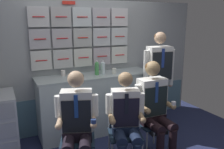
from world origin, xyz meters
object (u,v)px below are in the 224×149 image
espresso_cup_small (74,75)px  service_trolley (1,122)px  crew_member_left (77,121)px  folding_chair_by_counter (148,115)px  crew_member_standing (159,75)px  water_bottle_short (97,68)px  folding_chair_left (78,130)px  crew_member_right (126,119)px  crew_member_by_counter (155,105)px  folding_chair_right (124,125)px

espresso_cup_small → service_trolley: bearing=-178.7°
crew_member_left → folding_chair_by_counter: crew_member_left is taller
crew_member_standing → water_bottle_short: bearing=153.1°
service_trolley → folding_chair_left: size_ratio=1.02×
service_trolley → crew_member_standing: (2.32, -0.38, 0.51)m
crew_member_right → espresso_cup_small: (-0.30, 1.08, 0.35)m
crew_member_right → crew_member_by_counter: (0.51, 0.14, 0.05)m
folding_chair_by_counter → water_bottle_short: 1.08m
crew_member_standing → crew_member_left: bearing=-160.2°
water_bottle_short → crew_member_by_counter: bearing=-66.3°
folding_chair_right → crew_member_by_counter: size_ratio=0.65×
service_trolley → folding_chair_right: (1.42, -0.90, 0.06)m
crew_member_left → crew_member_right: (0.57, -0.12, -0.03)m
water_bottle_short → folding_chair_left: bearing=-125.4°
folding_chair_right → water_bottle_short: 1.11m
espresso_cup_small → crew_member_right: bearing=-74.4°
folding_chair_by_counter → espresso_cup_small: 1.24m
crew_member_left → folding_chair_by_counter: bearing=9.0°
folding_chair_right → crew_member_by_counter: 0.50m
water_bottle_short → folding_chair_by_counter: bearing=-62.2°
crew_member_by_counter → crew_member_standing: 0.74m
crew_member_standing → espresso_cup_small: size_ratio=18.46×
folding_chair_left → folding_chair_by_counter: 1.03m
service_trolley → folding_chair_by_counter: size_ratio=1.02×
folding_chair_left → crew_member_standing: bearing=15.1°
crew_member_by_counter → service_trolley: bearing=153.8°
folding_chair_left → folding_chair_by_counter: same height
service_trolley → folding_chair_by_counter: bearing=-22.1°
crew_member_left → crew_member_by_counter: 1.08m
crew_member_left → folding_chair_right: crew_member_left is taller
crew_member_right → crew_member_standing: size_ratio=0.75×
service_trolley → water_bottle_short: 1.57m
crew_member_left → folding_chair_right: bearing=2.8°
water_bottle_short → espresso_cup_small: 0.39m
folding_chair_left → crew_member_standing: crew_member_standing is taller
folding_chair_left → crew_member_right: crew_member_right is taller
folding_chair_right → water_bottle_short: (0.03, 0.96, 0.56)m
folding_chair_by_counter → water_bottle_short: bearing=117.8°
crew_member_by_counter → crew_member_standing: size_ratio=0.79×
folding_chair_by_counter → espresso_cup_small: size_ratio=9.50×
folding_chair_left → crew_member_standing: size_ratio=0.51×
crew_member_left → crew_member_right: 0.59m
crew_member_right → folding_chair_by_counter: 0.61m
folding_chair_by_counter → crew_member_left: bearing=-171.0°
service_trolley → folding_chair_left: bearing=-42.8°
espresso_cup_small → folding_chair_left: bearing=-104.9°
folding_chair_right → water_bottle_short: bearing=88.4°
folding_chair_left → crew_member_right: bearing=-27.9°
service_trolley → crew_member_standing: bearing=-9.4°
folding_chair_by_counter → crew_member_standing: (0.44, 0.38, 0.45)m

